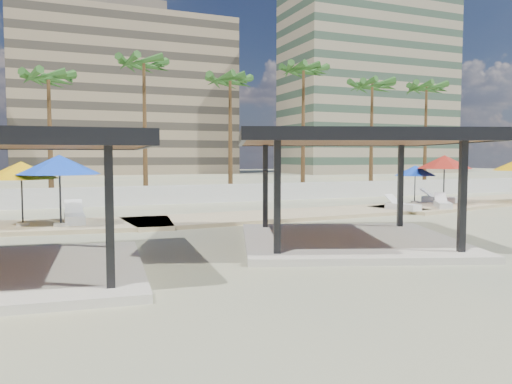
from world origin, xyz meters
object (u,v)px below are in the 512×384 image
pavilion_west (1,192)px  lounger_c (439,199)px  pavilion_central (349,178)px  lounger_b (402,206)px  lounger_a (74,217)px  lounger_d (443,204)px  umbrella_c (444,162)px

pavilion_west → lounger_c: bearing=30.0°
pavilion_central → lounger_b: bearing=61.4°
lounger_a → lounger_b: 16.64m
pavilion_central → lounger_a: bearing=156.3°
pavilion_central → lounger_a: (-8.63, 8.21, -1.89)m
pavilion_central → lounger_d: 13.06m
lounger_b → umbrella_c: bearing=-80.6°
lounger_c → pavilion_west: bearing=84.3°
pavilion_central → pavilion_west: size_ratio=1.25×
pavilion_central → lounger_c: bearing=56.9°
umbrella_c → lounger_b: bearing=-160.3°
pavilion_west → lounger_b: 20.36m
lounger_a → lounger_c: 21.75m
lounger_b → lounger_d: lounger_d is taller
lounger_a → lounger_d: size_ratio=1.15×
pavilion_central → lounger_c: size_ratio=4.24×
lounger_c → pavilion_central: bearing=97.0°
pavilion_west → lounger_a: pavilion_west is taller
pavilion_central → pavilion_west: bearing=-155.3°
umbrella_c → lounger_d: umbrella_c is taller
pavilion_central → lounger_a: 12.06m
pavilion_west → pavilion_central: bearing=10.5°
pavilion_central → lounger_a: size_ratio=3.97×
pavilion_west → lounger_c: pavilion_west is taller
pavilion_west → lounger_a: (2.05, 9.10, -1.74)m
pavilion_central → umbrella_c: pavilion_central is taller
lounger_b → lounger_d: bearing=-99.5°
umbrella_c → lounger_a: 21.01m
umbrella_c → lounger_a: umbrella_c is taller
umbrella_c → lounger_b: size_ratio=2.02×
umbrella_c → lounger_d: 3.14m
lounger_a → lounger_d: 19.46m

